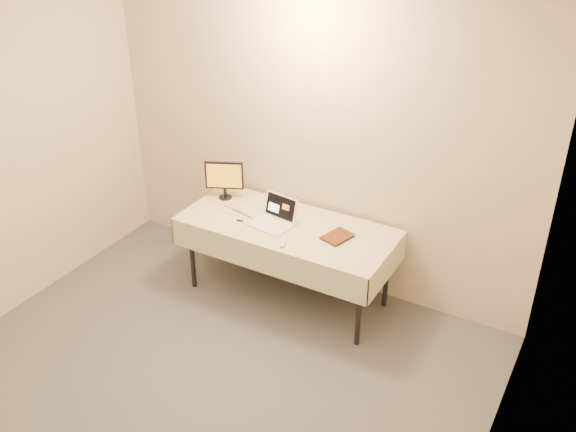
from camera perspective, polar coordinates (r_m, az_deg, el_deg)
The scene contains 9 objects.
back_wall at distance 5.54m, azimuth 2.26°, elevation 6.76°, with size 4.00×0.10×2.70m, color beige.
table at distance 5.48m, azimuth -0.08°, elevation -1.35°, with size 1.86×0.81×0.74m.
laptop at distance 5.45m, azimuth -1.20°, elevation -0.14°, with size 0.38×0.34×0.23m.
monitor at distance 5.82m, azimuth -5.68°, elevation 3.45°, with size 0.33×0.17×0.36m.
book at distance 5.27m, azimuth 3.71°, elevation -0.43°, with size 0.18×0.02×0.25m, color brown.
alarm_clock at distance 5.69m, azimuth -0.02°, elevation 0.87°, with size 0.13×0.07×0.05m.
clicker at distance 5.16m, azimuth -0.46°, elevation -2.49°, with size 0.05×0.10×0.02m, color #BBBBBD.
paper_form at distance 5.32m, azimuth 4.97°, elevation -1.75°, with size 0.10×0.25×0.00m, color beige.
usb_dongle at distance 5.52m, azimuth -4.30°, elevation -0.41°, with size 0.06×0.02×0.01m, color black.
Camera 1 is at (2.34, -2.06, 3.46)m, focal length 40.00 mm.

